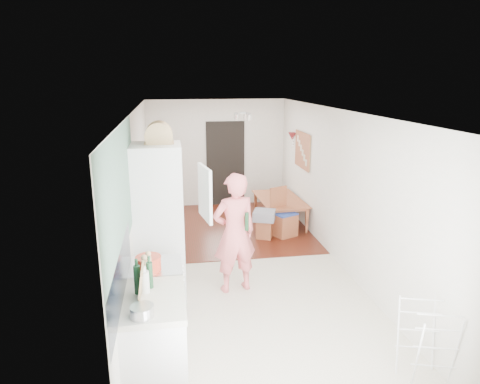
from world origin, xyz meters
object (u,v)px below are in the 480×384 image
object	(u,v)px
dining_table	(281,213)
dining_chair	(284,213)
drying_rack	(426,342)
stool	(265,229)
person	(234,223)

from	to	relation	value
dining_table	dining_chair	bearing A→B (deg)	168.01
dining_table	drying_rack	size ratio (longest dim) A/B	1.58
stool	person	bearing A→B (deg)	-114.34
dining_chair	dining_table	bearing A→B (deg)	55.43
drying_rack	dining_chair	bearing A→B (deg)	111.76
stool	drying_rack	distance (m)	4.19
person	dining_table	xyz separation A→B (m)	(1.40, 2.72, -0.79)
dining_chair	drying_rack	bearing A→B (deg)	-109.74
person	stool	distance (m)	2.27
person	dining_table	bearing A→B (deg)	-129.22
dining_chair	person	bearing A→B (deg)	-147.00
person	dining_chair	xyz separation A→B (m)	(1.27, 1.99, -0.55)
dining_chair	stool	bearing A→B (deg)	164.44
stool	drying_rack	size ratio (longest dim) A/B	0.45
person	dining_table	world-z (taller)	person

